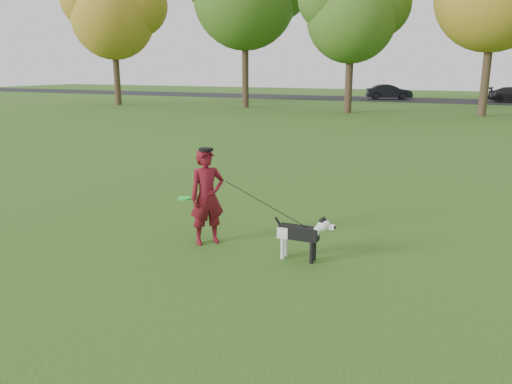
% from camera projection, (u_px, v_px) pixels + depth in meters
% --- Properties ---
extents(ground, '(120.00, 120.00, 0.00)m').
position_uv_depth(ground, '(224.00, 249.00, 8.26)').
color(ground, '#285116').
rests_on(ground, ground).
extents(road, '(120.00, 7.00, 0.02)m').
position_uv_depth(road, '(431.00, 100.00, 43.82)').
color(road, black).
rests_on(road, ground).
extents(man, '(0.69, 0.70, 1.63)m').
position_uv_depth(man, '(207.00, 197.00, 8.38)').
color(man, '#510B18').
rests_on(man, ground).
extents(dog, '(0.99, 0.20, 0.76)m').
position_uv_depth(dog, '(303.00, 232.00, 7.69)').
color(dog, black).
rests_on(dog, ground).
extents(car_mid, '(4.26, 2.66, 1.33)m').
position_uv_depth(car_mid, '(389.00, 92.00, 45.08)').
color(car_mid, black).
rests_on(car_mid, road).
extents(man_held_items, '(2.36, 0.37, 1.14)m').
position_uv_depth(man_held_items, '(263.00, 203.00, 7.89)').
color(man_held_items, '#1BDB37').
rests_on(man_held_items, ground).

